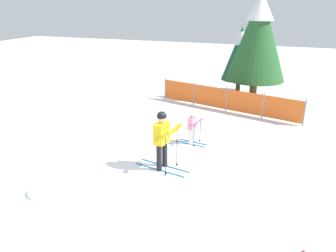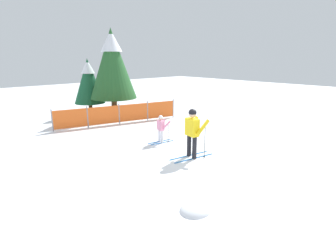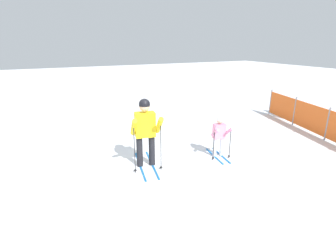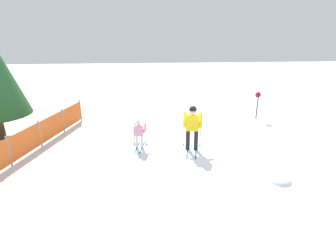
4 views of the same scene
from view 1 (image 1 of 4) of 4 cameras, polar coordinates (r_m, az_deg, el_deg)
name	(u,v)px [view 1 (image 1 of 4)]	position (r m, az deg, el deg)	size (l,w,h in m)	color
ground_plane	(164,170)	(9.72, -0.76, -7.63)	(60.00, 60.00, 0.00)	white
skier_adult	(163,135)	(9.35, -0.95, -1.65)	(1.72, 0.83, 1.78)	#1966B2
skier_child	(192,125)	(11.20, 4.28, 0.20)	(1.13, 0.56, 1.18)	#1966B2
safety_fence	(226,99)	(14.81, 10.14, 4.60)	(6.49, 1.79, 1.10)	gray
conifer_far	(258,35)	(16.17, 15.46, 15.09)	(2.77, 2.77, 5.15)	#4C3823
conifer_near	(241,53)	(17.71, 12.52, 12.35)	(1.85, 1.85, 3.44)	#4C3823
snow_mound	(42,194)	(9.22, -21.16, -10.97)	(0.83, 0.70, 0.33)	white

